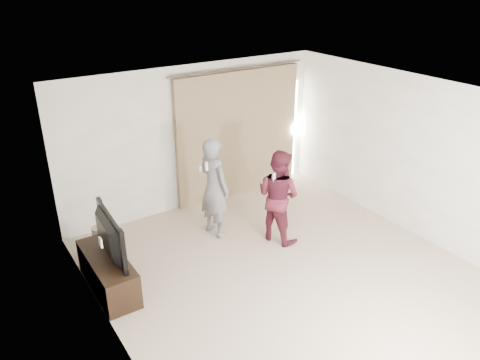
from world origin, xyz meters
name	(u,v)px	position (x,y,z in m)	size (l,w,h in m)	color
floor	(288,275)	(0.00, 0.00, 0.00)	(5.50, 5.50, 0.00)	#C0A890
wall_back	(194,137)	(0.00, 2.75, 1.30)	(5.00, 0.04, 2.60)	white
wall_left	(110,252)	(-2.50, 0.00, 1.30)	(0.04, 5.50, 2.60)	white
ceiling	(297,100)	(0.00, 0.00, 2.60)	(5.00, 5.50, 0.01)	white
curtain	(239,134)	(0.91, 2.68, 1.20)	(2.80, 0.11, 2.46)	#9D8560
tv_console	(108,273)	(-2.27, 1.12, 0.25)	(0.46, 1.32, 0.51)	black
tv	(103,237)	(-2.27, 1.12, 0.83)	(1.12, 0.15, 0.64)	black
scratching_post	(101,245)	(-2.10, 1.95, 0.21)	(0.38, 0.38, 0.51)	tan
person_man	(214,187)	(-0.28, 1.60, 0.84)	(0.52, 0.68, 1.69)	slate
person_woman	(278,196)	(0.49, 0.91, 0.77)	(0.78, 0.89, 1.54)	#571A2A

